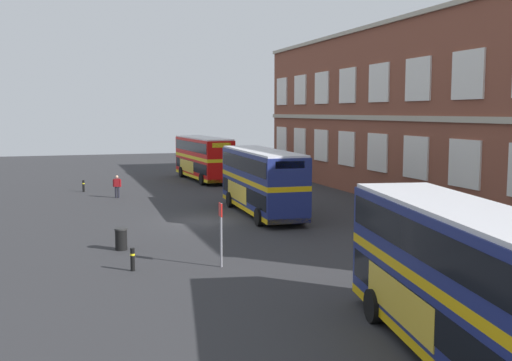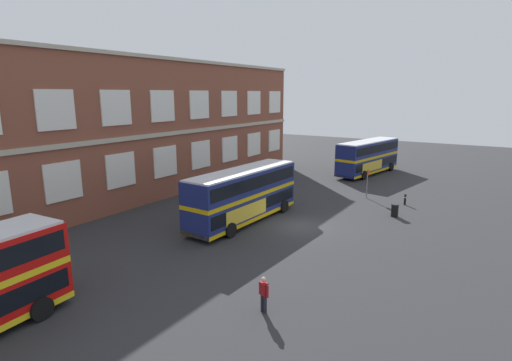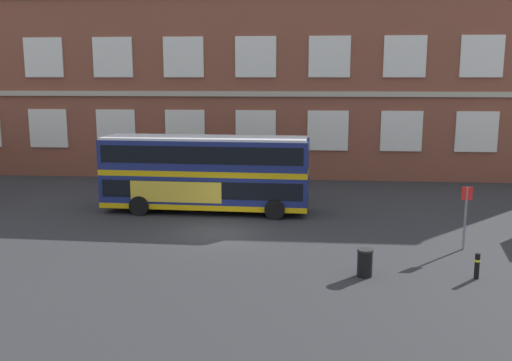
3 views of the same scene
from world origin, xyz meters
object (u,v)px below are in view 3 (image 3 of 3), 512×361
Objects in this scene: double_decker_middle at (205,172)px; bus_stand_flag at (466,212)px; station_litter_bin at (365,263)px; safety_bollard_east at (477,266)px.

double_decker_middle reaches higher than bus_stand_flag.
station_litter_bin is at bearing -51.47° from double_decker_middle.
double_decker_middle is at bearing 154.38° from bus_stand_flag.
bus_stand_flag is 3.81m from safety_bollard_east.
station_litter_bin is 4.02m from safety_bollard_east.
station_litter_bin reaches higher than safety_bollard_east.
bus_stand_flag is 2.62× the size of station_litter_bin.
bus_stand_flag is 5.93m from station_litter_bin.
safety_bollard_east is (4.02, 0.08, -0.03)m from station_litter_bin.
double_decker_middle is 12.19m from station_litter_bin.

